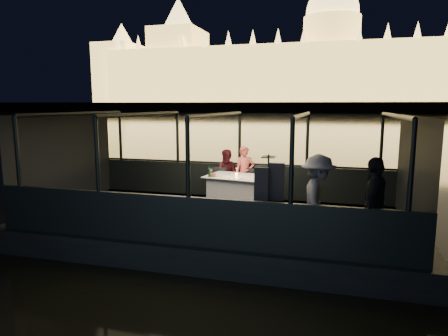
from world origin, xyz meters
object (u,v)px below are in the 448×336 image
(chair_port_right, at_px, (248,185))
(person_woman_coral, at_px, (245,172))
(chair_port_left, at_px, (217,184))
(coat_stand, at_px, (268,194))
(passenger_dark, at_px, (374,205))
(wine_bottle, at_px, (209,171))
(dining_table_central, at_px, (236,191))
(person_man_maroon, at_px, (228,171))
(passenger_stripe, at_px, (318,199))

(chair_port_right, xyz_separation_m, person_woman_coral, (-0.16, 0.27, 0.30))
(chair_port_left, xyz_separation_m, coat_stand, (1.81, -2.90, 0.45))
(coat_stand, xyz_separation_m, passenger_dark, (1.81, -0.11, -0.05))
(passenger_dark, distance_m, wine_bottle, 4.23)
(person_woman_coral, distance_m, passenger_dark, 4.41)
(chair_port_left, distance_m, coat_stand, 3.45)
(dining_table_central, bearing_deg, person_woman_coral, 85.51)
(person_man_maroon, distance_m, passenger_stripe, 3.94)
(passenger_stripe, bearing_deg, chair_port_right, 29.46)
(person_man_maroon, height_order, passenger_dark, passenger_dark)
(passenger_stripe, xyz_separation_m, passenger_dark, (0.93, -0.21, 0.00))
(passenger_dark, bearing_deg, wine_bottle, -103.98)
(person_man_maroon, bearing_deg, chair_port_left, -131.44)
(chair_port_left, height_order, passenger_dark, passenger_dark)
(passenger_stripe, distance_m, wine_bottle, 3.34)
(dining_table_central, relative_size, person_man_maroon, 1.09)
(chair_port_right, bearing_deg, passenger_stripe, -36.37)
(person_man_maroon, bearing_deg, chair_port_right, -25.80)
(chair_port_left, xyz_separation_m, wine_bottle, (0.03, -0.79, 0.47))
(person_woman_coral, relative_size, person_man_maroon, 1.08)
(chair_port_left, height_order, chair_port_right, same)
(chair_port_right, distance_m, person_man_maroon, 0.75)
(person_man_maroon, bearing_deg, dining_table_central, -62.86)
(chair_port_right, bearing_deg, chair_port_left, -159.75)
(dining_table_central, height_order, chair_port_right, chair_port_right)
(coat_stand, bearing_deg, dining_table_central, 115.75)
(chair_port_left, relative_size, coat_stand, 0.52)
(chair_port_left, height_order, passenger_stripe, passenger_stripe)
(dining_table_central, xyz_separation_m, passenger_stripe, (2.06, -2.35, 0.47))
(coat_stand, xyz_separation_m, person_woman_coral, (-1.13, 3.17, -0.15))
(coat_stand, height_order, passenger_stripe, coat_stand)
(coat_stand, bearing_deg, chair_port_right, 108.39)
(chair_port_left, distance_m, chair_port_right, 0.85)
(coat_stand, bearing_deg, person_man_maroon, 116.66)
(coat_stand, height_order, wine_bottle, coat_stand)
(chair_port_left, relative_size, wine_bottle, 3.22)
(dining_table_central, xyz_separation_m, chair_port_right, (0.22, 0.45, 0.06))
(chair_port_right, relative_size, passenger_dark, 0.51)
(person_man_maroon, relative_size, passenger_stripe, 0.81)
(dining_table_central, bearing_deg, chair_port_right, 64.23)
(coat_stand, relative_size, person_woman_coral, 1.14)
(person_woman_coral, distance_m, wine_bottle, 1.26)
(dining_table_central, height_order, person_woman_coral, person_woman_coral)
(dining_table_central, bearing_deg, coat_stand, -64.25)
(wine_bottle, bearing_deg, chair_port_left, 92.03)
(chair_port_left, height_order, person_man_maroon, person_man_maroon)
(coat_stand, xyz_separation_m, passenger_stripe, (0.88, 0.10, -0.05))
(person_woman_coral, height_order, passenger_stripe, passenger_stripe)
(chair_port_right, height_order, person_woman_coral, person_woman_coral)
(chair_port_left, distance_m, person_man_maroon, 0.46)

